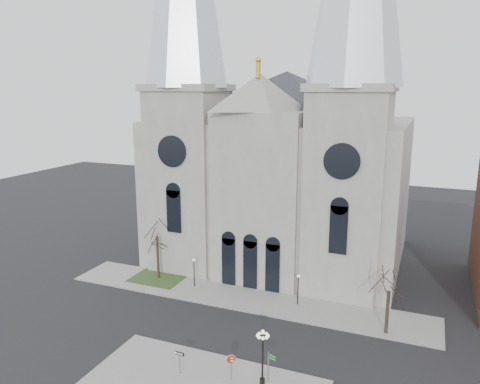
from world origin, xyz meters
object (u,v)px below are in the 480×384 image
at_px(stop_sign, 231,362).
at_px(globe_lamp, 263,352).
at_px(one_way_sign, 180,358).
at_px(street_name_sign, 269,365).

distance_m(stop_sign, globe_lamp, 2.85).
relative_size(globe_lamp, one_way_sign, 2.35).
distance_m(stop_sign, one_way_sign, 4.10).
relative_size(globe_lamp, street_name_sign, 1.92).
bearing_deg(globe_lamp, one_way_sign, -172.61).
height_order(one_way_sign, street_name_sign, street_name_sign).
relative_size(stop_sign, one_way_sign, 1.09).
height_order(stop_sign, one_way_sign, stop_sign).
xyz_separation_m(globe_lamp, one_way_sign, (-6.52, -0.85, -1.58)).
bearing_deg(one_way_sign, stop_sign, 15.31).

